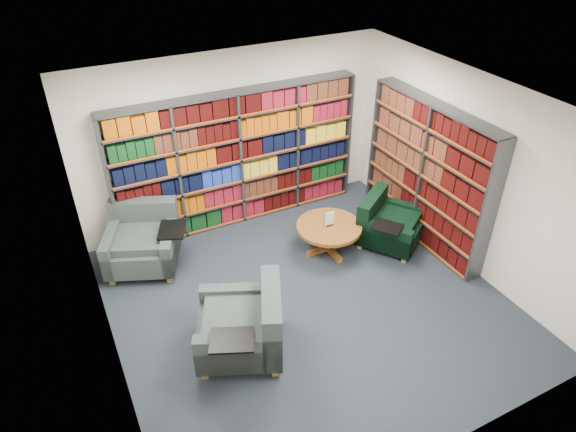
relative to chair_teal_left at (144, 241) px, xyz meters
name	(u,v)px	position (x,y,z in m)	size (l,w,h in m)	color
room_shell	(310,216)	(1.73, -1.89, 1.04)	(5.02, 5.02, 2.82)	#1A242D
bookshelf_back	(239,159)	(1.73, 0.45, 0.74)	(4.00, 0.28, 2.20)	#47494F
bookshelf_right	(427,175)	(4.07, -1.29, 0.74)	(0.28, 2.50, 2.20)	#47494F
chair_teal_left	(144,241)	(0.00, 0.00, 0.00)	(1.32, 1.29, 0.90)	#05253E
chair_green_right	(386,225)	(3.48, -1.21, -0.04)	(1.21, 1.21, 0.79)	black
chair_teal_front	(248,327)	(0.69, -2.29, 0.00)	(1.30, 1.33, 0.90)	#05253E
coffee_table	(329,230)	(2.57, -1.01, 0.01)	(0.99, 0.99, 0.70)	brown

